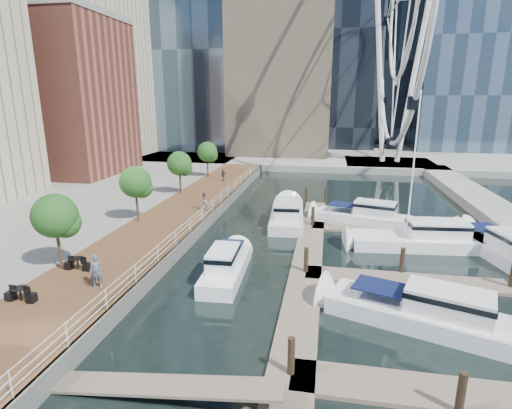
{
  "coord_description": "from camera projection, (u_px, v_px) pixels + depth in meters",
  "views": [
    {
      "loc": [
        4.09,
        -15.79,
        10.83
      ],
      "look_at": [
        -1.23,
        13.49,
        3.0
      ],
      "focal_mm": 28.0,
      "sensor_mm": 36.0,
      "label": 1
    }
  ],
  "objects": [
    {
      "name": "boardwalk",
      "position": [
        170.0,
        224.0,
        34.19
      ],
      "size": [
        6.0,
        60.0,
        1.0
      ],
      "primitive_type": "cube",
      "color": "brown",
      "rests_on": "ground"
    },
    {
      "name": "street_trees",
      "position": [
        135.0,
        182.0,
        32.68
      ],
      "size": [
        2.6,
        42.6,
        4.6
      ],
      "color": "#3F2B1C",
      "rests_on": "ground"
    },
    {
      "name": "pier",
      "position": [
        389.0,
        165.0,
        65.41
      ],
      "size": [
        14.0,
        12.0,
        1.0
      ],
      "primitive_type": "cube",
      "color": "gray",
      "rests_on": "ground"
    },
    {
      "name": "pedestrian_near",
      "position": [
        96.0,
        271.0,
        21.31
      ],
      "size": [
        0.82,
        0.72,
        1.9
      ],
      "primitive_type": "imported",
      "rotation": [
        0.0,
        0.0,
        0.47
      ],
      "color": "slate",
      "rests_on": "boardwalk"
    },
    {
      "name": "moored_yachts",
      "position": [
        399.0,
        253.0,
        29.02
      ],
      "size": [
        22.26,
        36.32,
        11.5
      ],
      "color": "white",
      "rests_on": "ground"
    },
    {
      "name": "pedestrian_mid",
      "position": [
        204.0,
        201.0,
        36.36
      ],
      "size": [
        0.74,
        0.91,
        1.79
      ],
      "primitive_type": "imported",
      "rotation": [
        0.0,
        0.0,
        -1.64
      ],
      "color": "gray",
      "rests_on": "boardwalk"
    },
    {
      "name": "railing",
      "position": [
        202.0,
        214.0,
        33.42
      ],
      "size": [
        0.1,
        60.0,
        1.05
      ],
      "primitive_type": null,
      "color": "white",
      "rests_on": "boardwalk"
    },
    {
      "name": "land_far",
      "position": [
        315.0,
        137.0,
        115.41
      ],
      "size": [
        200.0,
        114.0,
        1.0
      ],
      "primitive_type": "cube",
      "color": "gray",
      "rests_on": "ground"
    },
    {
      "name": "pedestrian_far",
      "position": [
        223.0,
        175.0,
        49.61
      ],
      "size": [
        0.97,
        0.59,
        1.55
      ],
      "primitive_type": "imported",
      "rotation": [
        0.0,
        0.0,
        2.89
      ],
      "color": "#333640",
      "rests_on": "boardwalk"
    },
    {
      "name": "floating_docks",
      "position": [
        383.0,
        260.0,
        26.48
      ],
      "size": [
        16.0,
        34.0,
        2.6
      ],
      "color": "#6D6051",
      "rests_on": "ground"
    },
    {
      "name": "ground",
      "position": [
        230.0,
        341.0,
        18.48
      ],
      "size": [
        520.0,
        520.0,
        0.0
      ],
      "primitive_type": "plane",
      "color": "black",
      "rests_on": "ground"
    },
    {
      "name": "midrise_condos",
      "position": [
        3.0,
        77.0,
        46.39
      ],
      "size": [
        19.0,
        67.0,
        28.0
      ],
      "color": "#BCAD8E",
      "rests_on": "ground"
    },
    {
      "name": "yacht_foreground",
      "position": [
        421.0,
        325.0,
        19.82
      ],
      "size": [
        10.38,
        5.96,
        2.15
      ],
      "primitive_type": null,
      "rotation": [
        0.0,
        0.0,
        1.22
      ],
      "color": "white",
      "rests_on": "ground"
    },
    {
      "name": "seawall",
      "position": [
        204.0,
        226.0,
        33.67
      ],
      "size": [
        0.25,
        60.0,
        1.0
      ],
      "primitive_type": "cube",
      "color": "#595954",
      "rests_on": "ground"
    }
  ]
}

